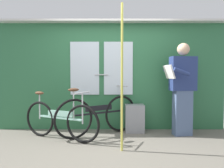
{
  "coord_description": "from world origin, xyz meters",
  "views": [
    {
      "loc": [
        0.02,
        -3.23,
        1.17
      ],
      "look_at": [
        0.03,
        0.56,
        0.99
      ],
      "focal_mm": 33.04,
      "sensor_mm": 36.0,
      "label": 1
    }
  ],
  "objects_px": {
    "bicycle_leaning_behind": "(98,115)",
    "passenger_reading_newspaper": "(182,87)",
    "trash_bin_by_wall": "(134,118)",
    "handrail_pole": "(122,78)",
    "bicycle_near_door": "(59,120)"
  },
  "relations": [
    {
      "from": "handrail_pole",
      "to": "passenger_reading_newspaper",
      "type": "bearing_deg",
      "value": 34.22
    },
    {
      "from": "trash_bin_by_wall",
      "to": "handrail_pole",
      "type": "bearing_deg",
      "value": -106.46
    },
    {
      "from": "passenger_reading_newspaper",
      "to": "handrail_pole",
      "type": "bearing_deg",
      "value": 25.64
    },
    {
      "from": "bicycle_near_door",
      "to": "handrail_pole",
      "type": "height_order",
      "value": "handrail_pole"
    },
    {
      "from": "bicycle_near_door",
      "to": "passenger_reading_newspaper",
      "type": "bearing_deg",
      "value": 31.4
    },
    {
      "from": "bicycle_leaning_behind",
      "to": "passenger_reading_newspaper",
      "type": "distance_m",
      "value": 1.68
    },
    {
      "from": "trash_bin_by_wall",
      "to": "passenger_reading_newspaper",
      "type": "bearing_deg",
      "value": -14.79
    },
    {
      "from": "trash_bin_by_wall",
      "to": "bicycle_leaning_behind",
      "type": "bearing_deg",
      "value": -162.27
    },
    {
      "from": "bicycle_near_door",
      "to": "passenger_reading_newspaper",
      "type": "xyz_separation_m",
      "value": [
        2.28,
        0.26,
        0.57
      ]
    },
    {
      "from": "bicycle_leaning_behind",
      "to": "passenger_reading_newspaper",
      "type": "height_order",
      "value": "passenger_reading_newspaper"
    },
    {
      "from": "passenger_reading_newspaper",
      "to": "trash_bin_by_wall",
      "type": "height_order",
      "value": "passenger_reading_newspaper"
    },
    {
      "from": "passenger_reading_newspaper",
      "to": "bicycle_leaning_behind",
      "type": "bearing_deg",
      "value": -8.72
    },
    {
      "from": "bicycle_leaning_behind",
      "to": "handrail_pole",
      "type": "xyz_separation_m",
      "value": [
        0.41,
        -0.81,
        0.72
      ]
    },
    {
      "from": "passenger_reading_newspaper",
      "to": "trash_bin_by_wall",
      "type": "relative_size",
      "value": 3.17
    },
    {
      "from": "passenger_reading_newspaper",
      "to": "trash_bin_by_wall",
      "type": "xyz_separation_m",
      "value": [
        -0.88,
        0.23,
        -0.65
      ]
    }
  ]
}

